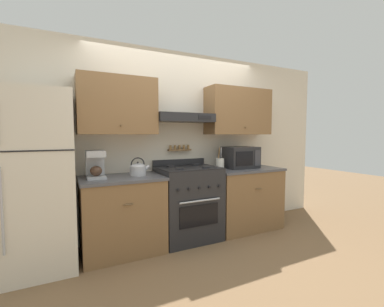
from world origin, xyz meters
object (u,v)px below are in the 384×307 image
(stove_range, at_px, (188,203))
(utensil_crock, at_px, (220,164))
(refrigerator, at_px, (39,181))
(tea_kettle, at_px, (138,169))
(coffee_maker, at_px, (95,164))
(microwave, at_px, (240,157))

(stove_range, bearing_deg, utensil_crock, 2.48)
(utensil_crock, bearing_deg, refrigerator, -178.73)
(tea_kettle, bearing_deg, utensil_crock, 0.00)
(tea_kettle, xyz_separation_m, coffee_maker, (-0.48, 0.03, 0.08))
(microwave, bearing_deg, tea_kettle, -179.34)
(refrigerator, distance_m, utensil_crock, 2.21)
(stove_range, xyz_separation_m, refrigerator, (-1.70, -0.03, 0.43))
(stove_range, height_order, tea_kettle, tea_kettle)
(stove_range, bearing_deg, microwave, 2.60)
(microwave, height_order, utensil_crock, same)
(utensil_crock, bearing_deg, tea_kettle, -180.00)
(microwave, distance_m, utensil_crock, 0.38)
(utensil_crock, bearing_deg, microwave, 2.76)
(refrigerator, height_order, utensil_crock, refrigerator)
(tea_kettle, xyz_separation_m, utensil_crock, (1.17, 0.00, 0.01))
(tea_kettle, xyz_separation_m, microwave, (1.54, 0.02, 0.08))
(stove_range, xyz_separation_m, coffee_maker, (-1.15, 0.06, 0.57))
(refrigerator, relative_size, tea_kettle, 7.23)
(stove_range, relative_size, tea_kettle, 4.11)
(coffee_maker, height_order, utensil_crock, same)
(coffee_maker, relative_size, microwave, 0.65)
(tea_kettle, distance_m, microwave, 1.54)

